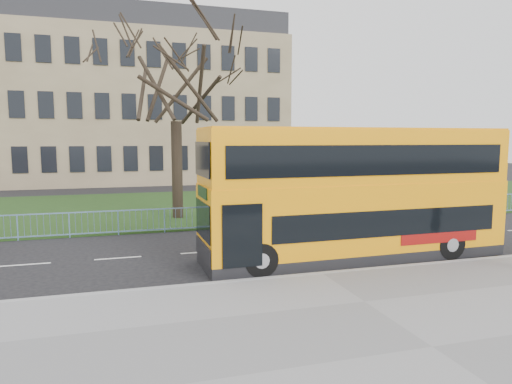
{
  "coord_description": "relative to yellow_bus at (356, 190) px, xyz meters",
  "views": [
    {
      "loc": [
        -5.76,
        -14.0,
        4.19
      ],
      "look_at": [
        -1.35,
        1.0,
        2.38
      ],
      "focal_mm": 32.0,
      "sensor_mm": 36.0,
      "label": 1
    }
  ],
  "objects": [
    {
      "name": "ground",
      "position": [
        -2.03,
        -0.16,
        -2.42
      ],
      "size": [
        120.0,
        120.0,
        0.0
      ],
      "primitive_type": "plane",
      "color": "black",
      "rests_on": "ground"
    },
    {
      "name": "pavement",
      "position": [
        -2.03,
        -6.91,
        -2.36
      ],
      "size": [
        80.0,
        10.5,
        0.12
      ],
      "primitive_type": "cube",
      "color": "slate",
      "rests_on": "ground"
    },
    {
      "name": "kerb",
      "position": [
        -2.03,
        -1.71,
        -2.35
      ],
      "size": [
        80.0,
        0.2,
        0.14
      ],
      "primitive_type": "cube",
      "color": "gray",
      "rests_on": "ground"
    },
    {
      "name": "grass_verge",
      "position": [
        -2.03,
        14.14,
        -2.38
      ],
      "size": [
        80.0,
        15.4,
        0.08
      ],
      "primitive_type": "cube",
      "color": "#1A3613",
      "rests_on": "ground"
    },
    {
      "name": "guard_railing",
      "position": [
        -2.03,
        6.44,
        -1.87
      ],
      "size": [
        40.0,
        0.12,
        1.1
      ],
      "primitive_type": null,
      "color": "#719BC8",
      "rests_on": "ground"
    },
    {
      "name": "bare_tree",
      "position": [
        -5.03,
        9.84,
        3.65
      ],
      "size": [
        8.38,
        8.38,
        11.97
      ],
      "primitive_type": null,
      "color": "black",
      "rests_on": "grass_verge"
    },
    {
      "name": "civic_building",
      "position": [
        -7.03,
        34.84,
        4.58
      ],
      "size": [
        30.0,
        15.0,
        14.0
      ],
      "primitive_type": "cube",
      "color": "#816F52",
      "rests_on": "ground"
    },
    {
      "name": "yellow_bus",
      "position": [
        0.0,
        0.0,
        0.0
      ],
      "size": [
        10.79,
        2.73,
        4.51
      ],
      "rotation": [
        0.0,
        0.0,
        0.02
      ],
      "color": "#FF9B0A",
      "rests_on": "ground"
    }
  ]
}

